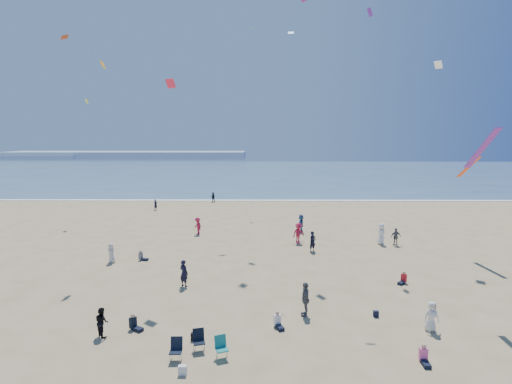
{
  "coord_description": "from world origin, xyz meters",
  "views": [
    {
      "loc": [
        2.26,
        -16.15,
        9.73
      ],
      "look_at": [
        2.0,
        8.0,
        6.43
      ],
      "focal_mm": 28.0,
      "sensor_mm": 36.0,
      "label": 1
    }
  ],
  "objects": [
    {
      "name": "navy_bag",
      "position": [
        8.6,
        4.61,
        0.17
      ],
      "size": [
        0.28,
        0.18,
        0.34
      ],
      "primitive_type": "cube",
      "color": "black",
      "rests_on": "ground"
    },
    {
      "name": "ground",
      "position": [
        0.0,
        0.0,
        0.0
      ],
      "size": [
        220.0,
        220.0,
        0.0
      ],
      "primitive_type": "plane",
      "color": "tan",
      "rests_on": "ground"
    },
    {
      "name": "ocean",
      "position": [
        0.0,
        95.0,
        0.03
      ],
      "size": [
        220.0,
        100.0,
        0.06
      ],
      "primitive_type": "cube",
      "color": "#476B84",
      "rests_on": "ground"
    },
    {
      "name": "kites_aloft",
      "position": [
        8.82,
        11.99,
        15.0
      ],
      "size": [
        37.81,
        47.58,
        24.83
      ],
      "color": "#1FA5C5",
      "rests_on": "ground"
    },
    {
      "name": "standing_flyers",
      "position": [
        5.42,
        15.0,
        0.87
      ],
      "size": [
        32.03,
        49.17,
        1.94
      ],
      "color": "#AD183A",
      "rests_on": "ground"
    },
    {
      "name": "headland_near",
      "position": [
        -100.0,
        165.0,
        1.0
      ],
      "size": [
        40.0,
        14.0,
        2.0
      ],
      "primitive_type": "cube",
      "color": "#7A8EA8",
      "rests_on": "ground"
    },
    {
      "name": "white_tote",
      "position": [
        -0.94,
        -0.87,
        0.2
      ],
      "size": [
        0.35,
        0.2,
        0.4
      ],
      "primitive_type": "cube",
      "color": "silver",
      "rests_on": "ground"
    },
    {
      "name": "seated_group",
      "position": [
        2.59,
        6.23,
        0.42
      ],
      "size": [
        20.19,
        15.17,
        0.84
      ],
      "color": "white",
      "rests_on": "ground"
    },
    {
      "name": "headland_far",
      "position": [
        -60.0,
        170.0,
        1.6
      ],
      "size": [
        110.0,
        20.0,
        3.2
      ],
      "primitive_type": "cube",
      "color": "#7A8EA8",
      "rests_on": "ground"
    },
    {
      "name": "black_backpack",
      "position": [
        -0.93,
        1.96,
        0.19
      ],
      "size": [
        0.3,
        0.22,
        0.38
      ],
      "primitive_type": "cube",
      "color": "black",
      "rests_on": "ground"
    },
    {
      "name": "chair_cluster",
      "position": [
        -0.46,
        0.49,
        0.5
      ],
      "size": [
        2.7,
        1.47,
        1.0
      ],
      "color": "black",
      "rests_on": "ground"
    },
    {
      "name": "surf_line",
      "position": [
        0.0,
        45.0,
        0.04
      ],
      "size": [
        220.0,
        1.2,
        0.08
      ],
      "primitive_type": "cube",
      "color": "white",
      "rests_on": "ground"
    }
  ]
}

